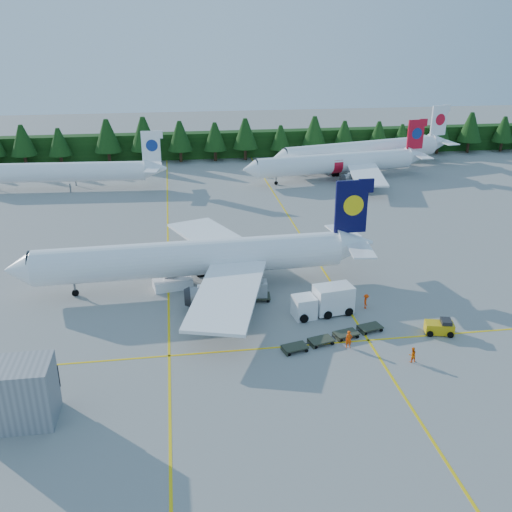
{
  "coord_description": "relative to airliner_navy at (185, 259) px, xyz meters",
  "views": [
    {
      "loc": [
        -12.6,
        -54.04,
        29.74
      ],
      "look_at": [
        -3.21,
        9.59,
        3.5
      ],
      "focal_mm": 40.0,
      "sensor_mm": 36.0,
      "label": 1
    }
  ],
  "objects": [
    {
      "name": "airliner_red",
      "position": [
        31.14,
        47.3,
        -0.31
      ],
      "size": [
        39.12,
        31.97,
        11.42
      ],
      "rotation": [
        0.0,
        0.0,
        0.15
      ],
      "color": "white",
      "rests_on": "ground"
    },
    {
      "name": "airliner_navy",
      "position": [
        0.0,
        0.0,
        0.0
      ],
      "size": [
        42.78,
        35.19,
        12.44
      ],
      "rotation": [
        0.0,
        0.0,
        0.03
      ],
      "color": "white",
      "rests_on": "ground"
    },
    {
      "name": "ground",
      "position": [
        11.81,
        -9.29,
        -3.74
      ],
      "size": [
        320.0,
        320.0,
        0.0
      ],
      "primitive_type": "plane",
      "color": "gray",
      "rests_on": "ground"
    },
    {
      "name": "crew_b",
      "position": [
        20.59,
        -19.69,
        -2.97
      ],
      "size": [
        0.83,
        0.69,
        1.55
      ],
      "primitive_type": "imported",
      "rotation": [
        0.0,
        0.0,
        3.29
      ],
      "color": "#FF6405",
      "rests_on": "ground"
    },
    {
      "name": "airliner_far_right",
      "position": [
        39.1,
        55.86,
        0.24
      ],
      "size": [
        42.9,
        13.91,
        12.7
      ],
      "rotation": [
        0.0,
        0.0,
        0.25
      ],
      "color": "white",
      "rests_on": "ground"
    },
    {
      "name": "airstairs",
      "position": [
        -1.72,
        0.52,
        -2.84
      ],
      "size": [
        4.97,
        6.75,
        4.14
      ],
      "rotation": [
        0.0,
        0.0,
        0.2
      ],
      "color": "white",
      "rests_on": "ground"
    },
    {
      "name": "airliner_far_left",
      "position": [
        -23.14,
        48.33,
        -0.3
      ],
      "size": [
        37.7,
        5.97,
        10.96
      ],
      "rotation": [
        0.0,
        0.0,
        -0.06
      ],
      "color": "white",
      "rests_on": "ground"
    },
    {
      "name": "taxi_stripe_cross",
      "position": [
        11.81,
        -15.29,
        -3.73
      ],
      "size": [
        80.0,
        0.25,
        0.01
      ],
      "primitive_type": "cube",
      "color": "yellow",
      "rests_on": "ground"
    },
    {
      "name": "treeline_hedge",
      "position": [
        11.81,
        72.71,
        -0.74
      ],
      "size": [
        220.0,
        4.0,
        6.0
      ],
      "primitive_type": "cube",
      "color": "black",
      "rests_on": "ground"
    },
    {
      "name": "service_truck",
      "position": [
        14.64,
        -9.08,
        -2.15
      ],
      "size": [
        6.93,
        3.4,
        3.21
      ],
      "rotation": [
        0.0,
        0.0,
        0.15
      ],
      "color": "white",
      "rests_on": "ground"
    },
    {
      "name": "terminal_building",
      "position": [
        -14.19,
        -23.29,
        -1.14
      ],
      "size": [
        6.0,
        4.0,
        5.2
      ],
      "primitive_type": "cube",
      "color": "gray",
      "rests_on": "ground"
    },
    {
      "name": "crew_a",
      "position": [
        15.4,
        -16.31,
        -2.83
      ],
      "size": [
        0.68,
        0.47,
        1.82
      ],
      "primitive_type": "imported",
      "rotation": [
        0.0,
        0.0,
        -0.05
      ],
      "color": "#FF4705",
      "rests_on": "ground"
    },
    {
      "name": "taxi_stripe_b",
      "position": [
        17.81,
        10.71,
        -3.73
      ],
      "size": [
        0.25,
        120.0,
        0.01
      ],
      "primitive_type": "cube",
      "color": "yellow",
      "rests_on": "ground"
    },
    {
      "name": "baggage_tug",
      "position": [
        25.55,
        -15.0,
        -2.99
      ],
      "size": [
        3.14,
        2.17,
        1.53
      ],
      "rotation": [
        0.0,
        0.0,
        -0.24
      ],
      "color": "gold",
      "rests_on": "ground"
    },
    {
      "name": "taxi_stripe_a",
      "position": [
        -2.19,
        10.71,
        -3.73
      ],
      "size": [
        0.25,
        120.0,
        0.01
      ],
      "primitive_type": "cube",
      "color": "yellow",
      "rests_on": "ground"
    },
    {
      "name": "dolly_train",
      "position": [
        14.32,
        -14.77,
        -3.29
      ],
      "size": [
        11.3,
        4.79,
        0.14
      ],
      "rotation": [
        0.0,
        0.0,
        0.24
      ],
      "color": "#373B2A",
      "rests_on": "ground"
    },
    {
      "name": "crew_c",
      "position": [
        19.81,
        -8.44,
        -2.89
      ],
      "size": [
        0.66,
        0.81,
        1.71
      ],
      "primitive_type": "imported",
      "rotation": [
        0.0,
        0.0,
        1.29
      ],
      "color": "#FF3E05",
      "rests_on": "ground"
    },
    {
      "name": "uld_pair",
      "position": [
        6.7,
        -4.11,
        -2.43
      ],
      "size": [
        5.82,
        3.03,
        1.94
      ],
      "rotation": [
        0.0,
        0.0,
        -0.09
      ],
      "color": "#373B2A",
      "rests_on": "ground"
    }
  ]
}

